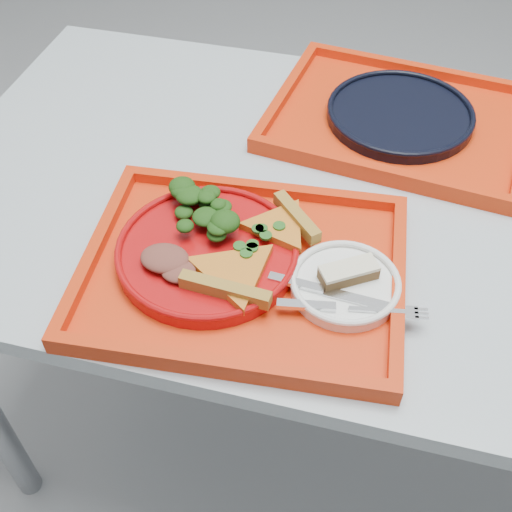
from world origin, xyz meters
The scene contains 14 objects.
ground centered at (0.00, 0.00, 0.00)m, with size 10.00×10.00×0.00m, color #93969B.
table centered at (0.00, 0.00, 0.68)m, with size 1.60×0.80×0.75m.
tray_main centered at (-0.23, -0.21, 0.76)m, with size 0.45×0.35×0.01m, color red.
tray_far centered at (-0.05, 0.21, 0.76)m, with size 0.45×0.35×0.01m, color red.
dinner_plate centered at (-0.29, -0.20, 0.77)m, with size 0.26×0.26×0.02m, color #A60B0C.
side_plate centered at (-0.09, -0.21, 0.77)m, with size 0.15×0.15×0.01m, color white.
navy_plate centered at (-0.05, 0.21, 0.77)m, with size 0.26×0.26×0.02m, color black.
pizza_slice_a centered at (-0.24, -0.24, 0.79)m, with size 0.14×0.12×0.02m, color orange, non-canonical shape.
pizza_slice_b centered at (-0.20, -0.13, 0.79)m, with size 0.12×0.10×0.02m, color orange, non-canonical shape.
salad_heap centered at (-0.31, -0.14, 0.80)m, with size 0.10×0.09×0.05m, color black.
meat_portion centered at (-0.34, -0.24, 0.79)m, with size 0.07×0.06×0.02m, color brown.
dessert_bar centered at (-0.09, -0.20, 0.79)m, with size 0.08×0.07×0.02m.
knife centered at (-0.10, -0.23, 0.78)m, with size 0.18×0.02×0.01m, color silver.
fork centered at (-0.08, -0.26, 0.78)m, with size 0.18×0.02×0.01m, color silver.
Camera 1 is at (-0.06, -0.79, 1.44)m, focal length 45.00 mm.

